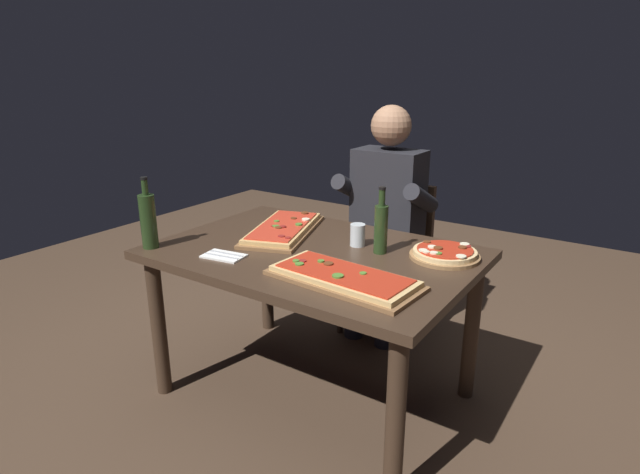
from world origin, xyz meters
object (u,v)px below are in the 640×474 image
object	(u,v)px
seated_diner	(384,213)
dining_table	(314,270)
diner_chair	(392,250)
pizza_rectangular_front	(343,277)
tumbler_near_camera	(358,236)
pizza_round_far	(445,254)
oil_bottle_amber	(381,227)
wine_bottle_dark	(148,220)
pizza_rectangular_left	(283,229)

from	to	relation	value
seated_diner	dining_table	bearing A→B (deg)	-87.73
dining_table	diner_chair	distance (m)	0.87
pizza_rectangular_front	tumbler_near_camera	xyz separation A→B (m)	(-0.17, 0.40, 0.03)
pizza_round_far	diner_chair	xyz separation A→B (m)	(-0.55, 0.62, -0.27)
oil_bottle_amber	diner_chair	xyz separation A→B (m)	(-0.29, 0.71, -0.37)
dining_table	pizza_rectangular_front	world-z (taller)	pizza_rectangular_front
oil_bottle_amber	seated_diner	bearing A→B (deg)	115.84
pizza_round_far	wine_bottle_dark	distance (m)	1.32
dining_table	seated_diner	xyz separation A→B (m)	(-0.03, 0.74, 0.10)
pizza_rectangular_left	diner_chair	world-z (taller)	diner_chair
pizza_round_far	seated_diner	bearing A→B (deg)	137.73
pizza_rectangular_left	tumbler_near_camera	bearing A→B (deg)	5.16
wine_bottle_dark	tumbler_near_camera	bearing A→B (deg)	35.54
oil_bottle_amber	tumbler_near_camera	distance (m)	0.15
dining_table	oil_bottle_amber	world-z (taller)	oil_bottle_amber
pizza_rectangular_left	seated_diner	world-z (taller)	seated_diner
dining_table	pizza_rectangular_left	bearing A→B (deg)	154.45
wine_bottle_dark	diner_chair	xyz separation A→B (m)	(0.61, 1.24, -0.38)
tumbler_near_camera	diner_chair	world-z (taller)	diner_chair
pizza_rectangular_front	oil_bottle_amber	size ratio (longest dim) A/B	2.07
wine_bottle_dark	oil_bottle_amber	distance (m)	1.04
pizza_rectangular_left	oil_bottle_amber	distance (m)	0.54
pizza_round_far	oil_bottle_amber	distance (m)	0.30
oil_bottle_amber	pizza_rectangular_left	bearing A→B (deg)	-178.95
dining_table	pizza_round_far	bearing A→B (deg)	24.38
wine_bottle_dark	dining_table	bearing A→B (deg)	30.76
wine_bottle_dark	seated_diner	xyz separation A→B (m)	(0.61, 1.12, -0.13)
pizza_round_far	diner_chair	bearing A→B (deg)	131.57
pizza_rectangular_front	pizza_rectangular_left	bearing A→B (deg)	147.52
pizza_round_far	pizza_rectangular_left	bearing A→B (deg)	-172.50
dining_table	tumbler_near_camera	world-z (taller)	tumbler_near_camera
pizza_round_far	tumbler_near_camera	world-z (taller)	tumbler_near_camera
diner_chair	pizza_round_far	bearing A→B (deg)	-48.43
wine_bottle_dark	seated_diner	size ratio (longest dim) A/B	0.24
pizza_rectangular_left	pizza_round_far	distance (m)	0.80
tumbler_near_camera	diner_chair	bearing A→B (deg)	102.87
pizza_rectangular_left	diner_chair	distance (m)	0.81
dining_table	pizza_round_far	world-z (taller)	pizza_round_far
seated_diner	pizza_rectangular_front	bearing A→B (deg)	-71.29
dining_table	oil_bottle_amber	distance (m)	0.36
pizza_rectangular_front	pizza_round_far	world-z (taller)	same
pizza_rectangular_front	seated_diner	world-z (taller)	seated_diner
pizza_round_far	wine_bottle_dark	xyz separation A→B (m)	(-1.16, -0.62, 0.11)
wine_bottle_dark	tumbler_near_camera	world-z (taller)	wine_bottle_dark
diner_chair	tumbler_near_camera	bearing A→B (deg)	-77.13
pizza_rectangular_left	wine_bottle_dark	xyz separation A→B (m)	(-0.36, -0.51, 0.11)
pizza_rectangular_front	oil_bottle_amber	bearing A→B (deg)	96.16
pizza_rectangular_left	pizza_rectangular_front	bearing A→B (deg)	-32.48
dining_table	seated_diner	size ratio (longest dim) A/B	1.05
pizza_rectangular_front	diner_chair	world-z (taller)	diner_chair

